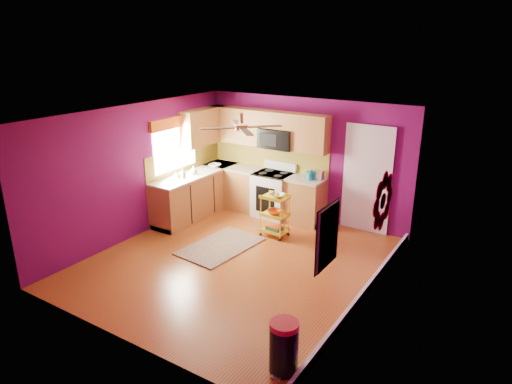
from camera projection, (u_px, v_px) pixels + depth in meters
The scene contains 18 objects.
ground at pixel (236, 262), 7.78m from camera, with size 5.00×5.00×0.00m, color brown.
room_envelope at pixel (236, 170), 7.23m from camera, with size 4.54×5.04×2.52m.
lower_cabinets at pixel (233, 194), 9.77m from camera, with size 2.81×2.31×0.94m.
electric_range at pixel (273, 194), 9.63m from camera, with size 0.76×0.66×1.13m.
upper_cabinetry at pixel (246, 129), 9.56m from camera, with size 2.80×2.30×1.26m.
left_window at pixel (174, 136), 9.18m from camera, with size 0.08×1.35×1.08m.
panel_door at pixel (367, 180), 8.73m from camera, with size 0.95×0.11×2.15m.
right_wall_art at pixel (361, 215), 5.91m from camera, with size 0.04×2.74×1.04m.
ceiling_fan at pixel (241, 127), 7.20m from camera, with size 1.01×1.01×0.26m.
shag_rug at pixel (221, 246), 8.32m from camera, with size 0.93×1.53×0.02m, color black.
rolling_cart at pixel (275, 213), 8.64m from camera, with size 0.51×0.38×0.89m.
trash_can at pixel (284, 347), 5.15m from camera, with size 0.38×0.39×0.64m.
teal_kettle at pixel (311, 175), 9.05m from camera, with size 0.18×0.18×0.21m.
toaster at pixel (318, 175), 9.07m from camera, with size 0.22×0.15×0.18m, color beige.
soap_bottle_a at pixel (183, 173), 9.15m from camera, with size 0.09×0.09×0.19m, color #EA3F72.
soap_bottle_b at pixel (194, 170), 9.39m from camera, with size 0.15×0.15×0.19m, color white.
counter_dish at pixel (215, 165), 9.95m from camera, with size 0.25×0.25×0.06m, color white.
counter_cup at pixel (178, 175), 9.18m from camera, with size 0.13×0.13×0.10m, color white.
Camera 1 is at (4.03, -5.70, 3.64)m, focal length 32.00 mm.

